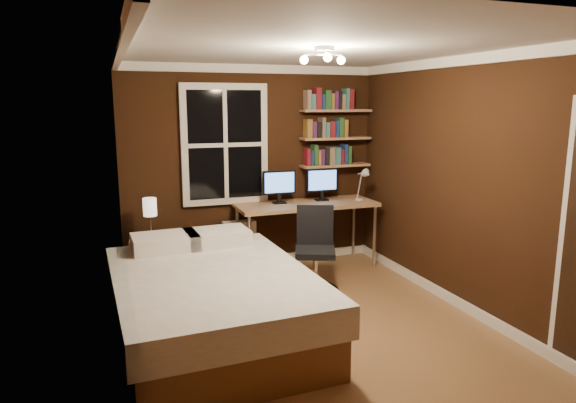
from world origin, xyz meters
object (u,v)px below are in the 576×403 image
object	(u,v)px
desk	(306,208)
monitor_right	(322,185)
desk_lamp	(362,184)
bedside_lamp	(150,217)
monitor_left	(279,187)
nightstand	(153,261)
bed	(212,302)
office_chair	(315,261)
radiator	(240,245)

from	to	relation	value
desk	monitor_right	xyz separation A→B (m)	(0.25, 0.09, 0.26)
desk_lamp	bedside_lamp	bearing A→B (deg)	178.29
desk	monitor_left	world-z (taller)	monitor_left
monitor_left	desk	bearing A→B (deg)	-15.03
nightstand	desk	world-z (taller)	desk
desk	bed	bearing A→B (deg)	-133.92
bedside_lamp	office_chair	world-z (taller)	bedside_lamp
monitor_right	desk_lamp	xyz separation A→B (m)	(0.47, -0.21, 0.02)
radiator	monitor_left	xyz separation A→B (m)	(0.48, -0.15, 0.73)
nightstand	bedside_lamp	distance (m)	0.51
bed	radiator	xyz separation A→B (m)	(0.71, 1.81, -0.03)
bed	monitor_right	size ratio (longest dim) A/B	5.52
bedside_lamp	office_chair	distance (m)	1.89
monitor_left	office_chair	xyz separation A→B (m)	(0.10, -0.92, -0.68)
bed	monitor_left	distance (m)	2.16
nightstand	monitor_right	world-z (taller)	monitor_right
bed	office_chair	size ratio (longest dim) A/B	2.46
bedside_lamp	desk	world-z (taller)	bedside_lamp
bed	nightstand	xyz separation A→B (m)	(-0.37, 1.53, -0.04)
radiator	office_chair	bearing A→B (deg)	-61.83
nightstand	office_chair	world-z (taller)	office_chair
office_chair	monitor_right	bearing A→B (deg)	84.59
bed	office_chair	distance (m)	1.48
bed	monitor_right	bearing A→B (deg)	40.92
bedside_lamp	desk	size ratio (longest dim) A/B	0.25
monitor_left	office_chair	distance (m)	1.15
bed	desk_lamp	world-z (taller)	desk_lamp
radiator	desk_lamp	xyz separation A→B (m)	(1.51, -0.36, 0.75)
radiator	monitor_right	world-z (taller)	monitor_right
bed	bedside_lamp	world-z (taller)	bedside_lamp
desk	monitor_left	size ratio (longest dim) A/B	4.14
radiator	desk_lamp	world-z (taller)	desk_lamp
nightstand	bedside_lamp	size ratio (longest dim) A/B	1.33
monitor_right	nightstand	bearing A→B (deg)	-176.55
bedside_lamp	desk_lamp	world-z (taller)	desk_lamp
office_chair	desk	bearing A→B (deg)	96.61
desk	office_chair	distance (m)	0.96
bedside_lamp	desk_lamp	size ratio (longest dim) A/B	0.99
nightstand	desk_lamp	bearing A→B (deg)	4.79
bedside_lamp	nightstand	bearing A→B (deg)	0.00
bed	desk	world-z (taller)	desk
bedside_lamp	monitor_right	distance (m)	2.15
desk	desk_lamp	world-z (taller)	desk_lamp
radiator	office_chair	distance (m)	1.22
desk	desk_lamp	distance (m)	0.77
desk	monitor_left	xyz separation A→B (m)	(-0.32, 0.09, 0.26)
bedside_lamp	monitor_right	xyz separation A→B (m)	(2.13, 0.13, 0.24)
nightstand	monitor_left	size ratio (longest dim) A/B	1.38
radiator	monitor_right	bearing A→B (deg)	-8.11
bedside_lamp	desk	distance (m)	1.89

